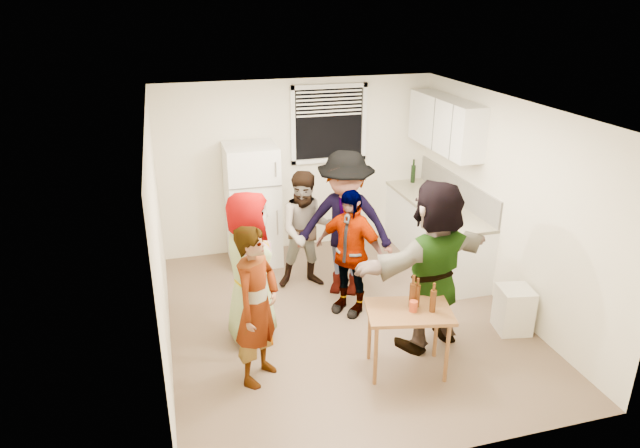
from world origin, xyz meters
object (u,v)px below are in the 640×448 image
object	(u,v)px
kettle	(437,205)
wine_bottle	(413,182)
red_cup	(413,311)
guest_back_left	(307,284)
serving_table	(405,369)
guest_stripe	(260,376)
trash_bin	(513,311)
guest_orange	(427,342)
guest_black	(348,310)
beer_bottle_counter	(453,221)
guest_back_right	(344,291)
guest_grey	(253,336)
beer_bottle_table	(412,307)
blue_cup	(451,218)
refrigerator	(253,205)

from	to	relation	value
kettle	wine_bottle	size ratio (longest dim) A/B	0.78
wine_bottle	red_cup	distance (m)	3.51
red_cup	guest_back_left	bearing A→B (deg)	104.56
serving_table	guest_stripe	xyz separation A→B (m)	(-1.46, 0.28, 0.00)
trash_bin	guest_back_left	world-z (taller)	trash_bin
serving_table	guest_orange	bearing A→B (deg)	42.36
serving_table	guest_black	size ratio (longest dim) A/B	0.54
kettle	guest_back_left	xyz separation A→B (m)	(-1.86, -0.11, -0.90)
beer_bottle_counter	serving_table	bearing A→B (deg)	-129.33
guest_orange	guest_back_right	bearing A→B (deg)	-84.22
wine_bottle	guest_back_left	size ratio (longest dim) A/B	0.17
wine_bottle	guest_grey	world-z (taller)	wine_bottle
trash_bin	red_cup	bearing A→B (deg)	-164.70
guest_stripe	beer_bottle_table	bearing A→B (deg)	-58.70
serving_table	beer_bottle_table	world-z (taller)	beer_bottle_table
blue_cup	beer_bottle_counter	bearing A→B (deg)	-91.92
guest_back_left	guest_grey	bearing A→B (deg)	-123.73
refrigerator	kettle	xyz separation A→B (m)	(2.40, -0.82, 0.05)
blue_cup	serving_table	world-z (taller)	blue_cup
beer_bottle_table	guest_black	size ratio (longest dim) A/B	0.16
kettle	blue_cup	world-z (taller)	kettle
trash_bin	guest_back_right	distance (m)	2.11
guest_grey	guest_stripe	bearing A→B (deg)	-175.25
guest_back_left	guest_orange	world-z (taller)	guest_back_left
guest_orange	guest_stripe	bearing A→B (deg)	-12.32
blue_cup	guest_stripe	xyz separation A→B (m)	(-2.75, -1.38, -0.90)
kettle	blue_cup	distance (m)	0.50
wine_bottle	guest_grey	bearing A→B (deg)	-142.99
beer_bottle_table	guest_stripe	xyz separation A→B (m)	(-1.51, 0.23, -0.70)
wine_bottle	blue_cup	distance (m)	1.52
beer_bottle_counter	guest_grey	bearing A→B (deg)	-168.49
guest_black	blue_cup	bearing A→B (deg)	62.80
trash_bin	beer_bottle_table	bearing A→B (deg)	-167.56
wine_bottle	guest_orange	distance (m)	3.09
guest_back_left	guest_black	world-z (taller)	guest_back_left
guest_stripe	guest_back_left	size ratio (longest dim) A/B	1.05
blue_cup	serving_table	xyz separation A→B (m)	(-1.30, -1.66, -0.90)
wine_bottle	beer_bottle_table	world-z (taller)	wine_bottle
blue_cup	guest_orange	bearing A→B (deg)	-124.30
red_cup	guest_back_right	world-z (taller)	red_cup
refrigerator	beer_bottle_counter	world-z (taller)	refrigerator
beer_bottle_table	kettle	bearing A→B (deg)	58.46
guest_grey	trash_bin	bearing A→B (deg)	-94.17
refrigerator	trash_bin	distance (m)	3.68
kettle	serving_table	distance (m)	2.70
beer_bottle_table	blue_cup	bearing A→B (deg)	52.24
wine_bottle	beer_bottle_counter	size ratio (longest dim) A/B	1.15
guest_orange	red_cup	bearing A→B (deg)	30.47
beer_bottle_table	guest_grey	world-z (taller)	beer_bottle_table
wine_bottle	guest_stripe	distance (m)	4.19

